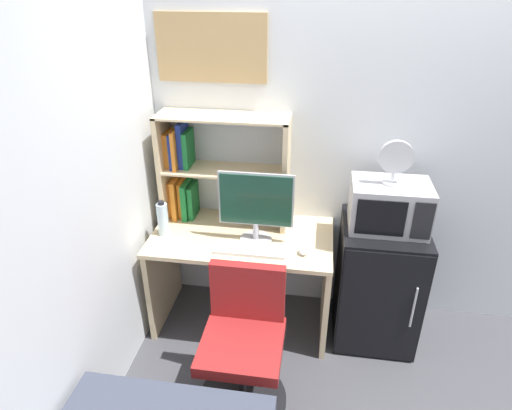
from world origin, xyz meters
TOP-DOWN VIEW (x-y plane):
  - wall_back at (0.40, 0.02)m, footprint 6.40×0.04m
  - desk at (-0.95, -0.33)m, footprint 1.19×0.66m
  - hutch_bookshelf at (-1.23, -0.13)m, footprint 0.85×0.27m
  - monitor at (-0.85, -0.38)m, footprint 0.47×0.21m
  - keyboard at (-0.87, -0.50)m, footprint 0.44×0.15m
  - computer_mouse at (-0.54, -0.49)m, footprint 0.06×0.08m
  - water_bottle at (-1.46, -0.39)m, footprint 0.07×0.07m
  - mini_fridge at (-0.04, -0.29)m, footprint 0.53×0.57m
  - microwave at (-0.04, -0.29)m, footprint 0.47×0.34m
  - desk_fan at (-0.05, -0.30)m, footprint 0.20×0.11m
  - desk_chair at (-0.83, -0.97)m, footprint 0.51×0.51m
  - wall_corkboard at (-1.19, -0.01)m, footprint 0.69×0.02m

SIDE VIEW (x-z plane):
  - desk_chair at x=-0.83m, z-range -0.05..0.79m
  - mini_fridge at x=-0.04m, z-range 0.00..0.85m
  - desk at x=-0.95m, z-range 0.14..0.87m
  - keyboard at x=-0.87m, z-range 0.73..0.75m
  - computer_mouse at x=-0.54m, z-range 0.73..0.76m
  - water_bottle at x=-1.46m, z-range 0.72..0.96m
  - monitor at x=-0.85m, z-range 0.75..1.22m
  - microwave at x=-0.04m, z-range 0.85..1.15m
  - hutch_bookshelf at x=-1.23m, z-range 0.74..1.48m
  - desk_fan at x=-0.05m, z-range 1.16..1.44m
  - wall_back at x=0.40m, z-range 0.00..2.60m
  - wall_corkboard at x=-1.19m, z-range 1.65..2.06m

